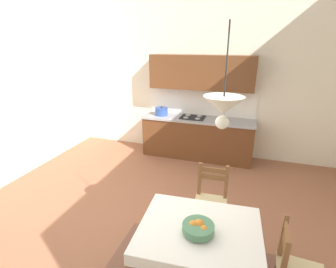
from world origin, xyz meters
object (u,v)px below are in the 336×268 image
(fruit_bowl, at_px, (198,228))
(pendant_lamp, at_px, (223,106))
(dining_table, at_px, (199,240))
(dining_chair_kitchen_side, at_px, (211,202))
(kitchen_cabinetry, at_px, (198,120))

(fruit_bowl, xyz_separation_m, pendant_lamp, (0.14, 0.05, 1.16))
(dining_table, xyz_separation_m, dining_chair_kitchen_side, (-0.02, 0.91, -0.17))
(fruit_bowl, bearing_deg, pendant_lamp, 21.14)
(dining_chair_kitchen_side, distance_m, pendant_lamp, 1.79)
(kitchen_cabinetry, xyz_separation_m, dining_chair_kitchen_side, (0.67, -2.33, -0.41))
(pendant_lamp, bearing_deg, dining_chair_kitchen_side, 99.70)
(dining_table, relative_size, dining_chair_kitchen_side, 1.32)
(dining_chair_kitchen_side, relative_size, pendant_lamp, 1.16)
(kitchen_cabinetry, relative_size, dining_chair_kitchen_side, 2.58)
(pendant_lamp, bearing_deg, kitchen_cabinetry, 104.20)
(kitchen_cabinetry, distance_m, pendant_lamp, 3.54)
(fruit_bowl, distance_m, pendant_lamp, 1.17)
(kitchen_cabinetry, xyz_separation_m, pendant_lamp, (0.82, -3.25, 1.11))
(dining_chair_kitchen_side, bearing_deg, dining_table, -88.70)
(pendant_lamp, bearing_deg, dining_table, 176.20)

